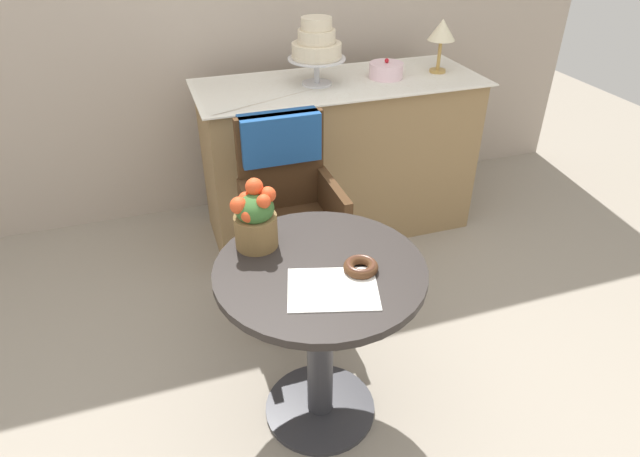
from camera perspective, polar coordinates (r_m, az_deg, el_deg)
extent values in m
plane|color=gray|center=(2.32, 0.01, -18.42)|extent=(8.00, 8.00, 0.00)
cylinder|color=#282321|center=(1.83, 0.01, -4.41)|extent=(0.72, 0.72, 0.03)
cylinder|color=#333338|center=(2.06, 0.01, -12.40)|extent=(0.10, 0.10, 0.69)
cylinder|color=#333338|center=(2.31, 0.01, -18.26)|extent=(0.44, 0.44, 0.02)
cube|color=#472D19|center=(2.46, -2.77, -0.13)|extent=(0.42, 0.42, 0.04)
cube|color=#472D19|center=(2.50, -4.15, 6.98)|extent=(0.40, 0.04, 0.46)
cube|color=#472D19|center=(2.37, -7.27, 1.35)|extent=(0.04, 0.38, 0.18)
cube|color=#472D19|center=(2.45, 1.43, 2.83)|extent=(0.04, 0.38, 0.18)
cube|color=#1E4C8C|center=(2.45, -4.26, 9.51)|extent=(0.36, 0.11, 0.22)
cylinder|color=#472D19|center=(2.44, -5.54, -7.95)|extent=(0.03, 0.03, 0.45)
cylinder|color=#472D19|center=(2.51, 2.49, -6.28)|extent=(0.03, 0.03, 0.45)
cylinder|color=#472D19|center=(2.71, -7.36, -3.21)|extent=(0.03, 0.03, 0.45)
cylinder|color=#472D19|center=(2.79, -0.12, -1.85)|extent=(0.03, 0.03, 0.45)
cube|color=white|center=(1.72, 1.32, -6.37)|extent=(0.33, 0.29, 0.00)
torus|color=#4C2D19|center=(1.79, 4.31, -4.04)|extent=(0.12, 0.12, 0.03)
torus|color=#512D1E|center=(1.79, 4.32, -3.80)|extent=(0.10, 0.10, 0.02)
cylinder|color=brown|center=(1.90, -6.73, -0.22)|extent=(0.15, 0.15, 0.12)
ellipsoid|color=#38662D|center=(1.85, -6.90, 2.11)|extent=(0.14, 0.14, 0.10)
sphere|color=#E54C23|center=(1.84, -5.49, 3.57)|extent=(0.06, 0.06, 0.06)
sphere|color=#E54C23|center=(1.84, -6.93, 4.37)|extent=(0.06, 0.06, 0.06)
sphere|color=#E54C23|center=(1.86, -7.79, 3.04)|extent=(0.05, 0.05, 0.05)
sphere|color=#E54C23|center=(1.83, -8.55, 2.41)|extent=(0.06, 0.06, 0.06)
sphere|color=#E54C23|center=(1.82, -7.53, 1.41)|extent=(0.05, 0.05, 0.05)
sphere|color=#E54C23|center=(1.80, -5.95, 2.85)|extent=(0.05, 0.05, 0.05)
cube|color=#93754C|center=(3.17, 1.99, 7.38)|extent=(1.50, 0.56, 0.90)
cube|color=white|center=(3.01, 2.15, 15.08)|extent=(1.56, 0.62, 0.01)
cylinder|color=silver|center=(2.96, -0.35, 15.01)|extent=(0.16, 0.16, 0.01)
cylinder|color=silver|center=(2.94, -0.35, 16.22)|extent=(0.03, 0.03, 0.12)
cylinder|color=silver|center=(2.92, -0.36, 17.42)|extent=(0.30, 0.30, 0.01)
cylinder|color=beige|center=(2.91, -0.36, 18.20)|extent=(0.26, 0.25, 0.08)
cylinder|color=beige|center=(2.92, -0.36, 17.71)|extent=(0.26, 0.26, 0.01)
cylinder|color=beige|center=(2.90, -0.36, 19.55)|extent=(0.19, 0.19, 0.07)
cylinder|color=beige|center=(2.90, -0.36, 19.11)|extent=(0.20, 0.20, 0.01)
cylinder|color=beige|center=(2.88, -0.37, 20.75)|extent=(0.16, 0.16, 0.06)
cylinder|color=beige|center=(2.89, -0.37, 20.35)|extent=(0.16, 0.16, 0.01)
cylinder|color=silver|center=(3.08, 6.96, 16.17)|extent=(0.18, 0.18, 0.08)
sphere|color=red|center=(3.07, 7.03, 17.11)|extent=(0.02, 0.02, 0.02)
cylinder|color=#B28C47|center=(3.23, 12.23, 15.89)|extent=(0.09, 0.09, 0.01)
cylinder|color=#B28C47|center=(3.21, 12.42, 17.38)|extent=(0.02, 0.02, 0.16)
cone|color=beige|center=(3.18, 12.72, 19.72)|extent=(0.15, 0.15, 0.11)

